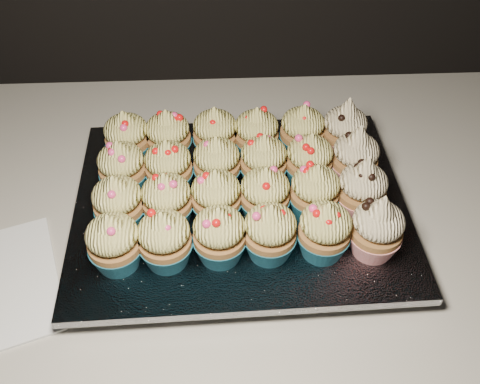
{
  "coord_description": "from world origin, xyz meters",
  "views": [
    {
      "loc": [
        -0.03,
        1.17,
        1.45
      ],
      "look_at": [
        -0.01,
        1.66,
        0.95
      ],
      "focal_mm": 40.0,
      "sensor_mm": 36.0,
      "label": 1
    }
  ],
  "objects": [
    {
      "name": "cupcake_8",
      "position": [
        -0.04,
        1.63,
        0.97
      ],
      "size": [
        0.06,
        0.06,
        0.08
      ],
      "color": "#1A627B",
      "rests_on": "foil_lining"
    },
    {
      "name": "foil_lining",
      "position": [
        -0.01,
        1.66,
        0.93
      ],
      "size": [
        0.44,
        0.35,
        0.01
      ],
      "primitive_type": "cube",
      "rotation": [
        0.0,
        0.0,
        0.03
      ],
      "color": "silver",
      "rests_on": "baking_tray"
    },
    {
      "name": "cupcake_2",
      "position": [
        -0.03,
        1.57,
        0.97
      ],
      "size": [
        0.06,
        0.06,
        0.08
      ],
      "color": "#1A627B",
      "rests_on": "foil_lining"
    },
    {
      "name": "cupcake_0",
      "position": [
        -0.15,
        1.56,
        0.97
      ],
      "size": [
        0.06,
        0.06,
        0.08
      ],
      "color": "#1A627B",
      "rests_on": "foil_lining"
    },
    {
      "name": "cupcake_13",
      "position": [
        -0.1,
        1.69,
        0.97
      ],
      "size": [
        0.06,
        0.06,
        0.08
      ],
      "color": "#1A627B",
      "rests_on": "foil_lining"
    },
    {
      "name": "cupcake_18",
      "position": [
        -0.16,
        1.75,
        0.97
      ],
      "size": [
        0.06,
        0.06,
        0.08
      ],
      "color": "#1A627B",
      "rests_on": "foil_lining"
    },
    {
      "name": "cupcake_22",
      "position": [
        0.09,
        1.75,
        0.97
      ],
      "size": [
        0.06,
        0.06,
        0.08
      ],
      "color": "#1A627B",
      "rests_on": "foil_lining"
    },
    {
      "name": "cupcake_17",
      "position": [
        0.15,
        1.7,
        0.97
      ],
      "size": [
        0.06,
        0.06,
        0.1
      ],
      "color": "red",
      "rests_on": "foil_lining"
    },
    {
      "name": "cupcake_14",
      "position": [
        -0.03,
        1.69,
        0.97
      ],
      "size": [
        0.06,
        0.06,
        0.08
      ],
      "color": "#1A627B",
      "rests_on": "foil_lining"
    },
    {
      "name": "cupcake_21",
      "position": [
        0.02,
        1.75,
        0.97
      ],
      "size": [
        0.06,
        0.06,
        0.08
      ],
      "color": "#1A627B",
      "rests_on": "foil_lining"
    },
    {
      "name": "cupcake_11",
      "position": [
        0.15,
        1.64,
        0.97
      ],
      "size": [
        0.06,
        0.06,
        0.1
      ],
      "color": "red",
      "rests_on": "foil_lining"
    },
    {
      "name": "worktop",
      "position": [
        0.0,
        1.7,
        0.88
      ],
      "size": [
        2.44,
        0.64,
        0.04
      ],
      "primitive_type": "cube",
      "color": "beige",
      "rests_on": "cabinet"
    },
    {
      "name": "cupcake_10",
      "position": [
        0.09,
        1.63,
        0.97
      ],
      "size": [
        0.06,
        0.06,
        0.08
      ],
      "color": "#1A627B",
      "rests_on": "foil_lining"
    },
    {
      "name": "cupcake_20",
      "position": [
        -0.04,
        1.75,
        0.97
      ],
      "size": [
        0.06,
        0.06,
        0.08
      ],
      "color": "#1A627B",
      "rests_on": "foil_lining"
    },
    {
      "name": "cupcake_1",
      "position": [
        -0.1,
        1.57,
        0.97
      ],
      "size": [
        0.06,
        0.06,
        0.08
      ],
      "color": "#1A627B",
      "rests_on": "foil_lining"
    },
    {
      "name": "cupcake_15",
      "position": [
        0.03,
        1.69,
        0.97
      ],
      "size": [
        0.06,
        0.06,
        0.08
      ],
      "color": "#1A627B",
      "rests_on": "foil_lining"
    },
    {
      "name": "cabinet",
      "position": [
        0.0,
        1.7,
        0.43
      ],
      "size": [
        2.4,
        0.6,
        0.86
      ],
      "primitive_type": "cube",
      "color": "black",
      "rests_on": "ground"
    },
    {
      "name": "cupcake_7",
      "position": [
        -0.1,
        1.63,
        0.97
      ],
      "size": [
        0.06,
        0.06,
        0.08
      ],
      "color": "#1A627B",
      "rests_on": "foil_lining"
    },
    {
      "name": "cupcake_16",
      "position": [
        0.09,
        1.69,
        0.97
      ],
      "size": [
        0.06,
        0.06,
        0.08
      ],
      "color": "#1A627B",
      "rests_on": "foil_lining"
    },
    {
      "name": "cupcake_19",
      "position": [
        -0.1,
        1.75,
        0.97
      ],
      "size": [
        0.06,
        0.06,
        0.08
      ],
      "color": "#1A627B",
      "rests_on": "foil_lining"
    },
    {
      "name": "cupcake_5",
      "position": [
        0.15,
        1.57,
        0.97
      ],
      "size": [
        0.06,
        0.06,
        0.1
      ],
      "color": "red",
      "rests_on": "foil_lining"
    },
    {
      "name": "cupcake_12",
      "position": [
        -0.16,
        1.69,
        0.97
      ],
      "size": [
        0.06,
        0.06,
        0.08
      ],
      "color": "#1A627B",
      "rests_on": "foil_lining"
    },
    {
      "name": "cupcake_6",
      "position": [
        -0.16,
        1.63,
        0.97
      ],
      "size": [
        0.06,
        0.06,
        0.08
      ],
      "color": "#1A627B",
      "rests_on": "foil_lining"
    },
    {
      "name": "cupcake_9",
      "position": [
        0.02,
        1.63,
        0.97
      ],
      "size": [
        0.06,
        0.06,
        0.08
      ],
      "color": "#1A627B",
      "rests_on": "foil_lining"
    },
    {
      "name": "baking_tray",
      "position": [
        -0.01,
        1.66,
        0.91
      ],
      "size": [
        0.41,
        0.32,
        0.02
      ],
      "primitive_type": "cube",
      "rotation": [
        0.0,
        0.0,
        0.03
      ],
      "color": "black",
      "rests_on": "worktop"
    },
    {
      "name": "cupcake_23",
      "position": [
        0.15,
        1.75,
        0.97
      ],
      "size": [
        0.06,
        0.06,
        0.1
      ],
      "color": "red",
      "rests_on": "foil_lining"
    },
    {
      "name": "cupcake_3",
      "position": [
        0.03,
        1.57,
        0.97
      ],
      "size": [
        0.06,
        0.06,
        0.08
      ],
      "color": "#1A627B",
      "rests_on": "foil_lining"
    },
    {
      "name": "cupcake_4",
      "position": [
        0.09,
        1.57,
        0.97
      ],
      "size": [
        0.06,
        0.06,
        0.08
      ],
      "color": "#1A627B",
      "rests_on": "foil_lining"
    }
  ]
}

